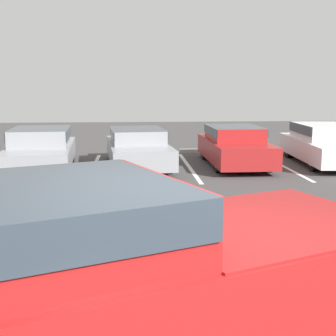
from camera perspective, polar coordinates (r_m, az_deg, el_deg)
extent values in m
cube|color=white|center=(14.54, -9.10, 0.03)|extent=(0.12, 5.40, 0.01)
cube|color=white|center=(14.60, 2.57, 0.19)|extent=(0.12, 5.40, 0.01)
cube|color=white|center=(15.25, 13.69, 0.33)|extent=(0.12, 5.40, 0.01)
cube|color=#A51919|center=(3.98, -11.20, -16.13)|extent=(6.38, 4.18, 0.90)
cube|color=#A51919|center=(3.66, -16.20, -6.48)|extent=(2.72, 2.52, 0.56)
cube|color=#2D3842|center=(3.62, -16.29, -4.57)|extent=(2.71, 2.56, 0.31)
cube|color=#A51919|center=(4.68, 11.96, -6.82)|extent=(2.81, 2.62, 0.13)
cylinder|color=black|center=(5.48, 5.42, -11.61)|extent=(0.95, 0.62, 0.91)
cylinder|color=#ADADB2|center=(5.48, 5.42, -11.61)|extent=(0.58, 0.48, 0.50)
cylinder|color=black|center=(4.32, 17.84, -18.23)|extent=(0.95, 0.62, 0.91)
cylinder|color=#ADADB2|center=(4.32, 17.84, -18.23)|extent=(0.58, 0.48, 0.50)
cube|color=gray|center=(14.52, -15.22, 1.63)|extent=(2.17, 4.62, 0.55)
cube|color=gray|center=(14.55, -15.27, 3.71)|extent=(1.79, 2.45, 0.49)
cube|color=#2D3842|center=(14.54, -15.29, 4.10)|extent=(1.86, 2.41, 0.30)
cylinder|color=black|center=(13.18, -12.42, 0.39)|extent=(0.28, 0.69, 0.68)
cylinder|color=#ADADB2|center=(13.18, -12.42, 0.39)|extent=(0.27, 0.39, 0.37)
cylinder|color=black|center=(13.38, -19.14, 0.21)|extent=(0.28, 0.69, 0.68)
cylinder|color=#ADADB2|center=(13.38, -19.14, 0.21)|extent=(0.27, 0.39, 0.37)
cylinder|color=black|center=(15.76, -11.84, 1.93)|extent=(0.28, 0.69, 0.68)
cylinder|color=#ADADB2|center=(15.76, -11.84, 1.93)|extent=(0.27, 0.39, 0.37)
cylinder|color=black|center=(15.92, -17.50, 1.77)|extent=(0.28, 0.69, 0.68)
cylinder|color=#ADADB2|center=(15.92, -17.50, 1.77)|extent=(0.27, 0.39, 0.37)
cube|color=gray|center=(14.55, -3.71, 2.00)|extent=(2.13, 4.63, 0.57)
cube|color=gray|center=(14.58, -3.77, 3.98)|extent=(1.73, 2.46, 0.42)
cube|color=#2D3842|center=(14.57, -3.77, 4.31)|extent=(1.79, 2.42, 0.25)
cylinder|color=black|center=(13.38, 0.03, 0.75)|extent=(0.28, 0.69, 0.67)
cylinder|color=#ADADB2|center=(13.38, 0.03, 0.75)|extent=(0.27, 0.39, 0.37)
cylinder|color=black|center=(13.22, -6.33, 0.58)|extent=(0.28, 0.69, 0.67)
cylinder|color=#ADADB2|center=(13.22, -6.33, 0.58)|extent=(0.27, 0.39, 0.37)
cylinder|color=black|center=(15.94, -1.52, 2.22)|extent=(0.28, 0.69, 0.67)
cylinder|color=#ADADB2|center=(15.94, -1.52, 2.22)|extent=(0.27, 0.39, 0.37)
cylinder|color=black|center=(15.80, -6.87, 2.08)|extent=(0.28, 0.69, 0.67)
cylinder|color=#ADADB2|center=(15.80, -6.87, 2.08)|extent=(0.27, 0.39, 0.37)
cube|color=maroon|center=(14.92, 8.09, 2.19)|extent=(1.72, 4.29, 0.64)
cube|color=maroon|center=(14.95, 8.07, 4.25)|extent=(1.51, 2.24, 0.43)
cube|color=#2D3842|center=(14.94, 8.08, 4.57)|extent=(1.58, 2.19, 0.26)
cylinder|color=black|center=(13.95, 12.15, 0.78)|extent=(0.20, 0.62, 0.61)
cylinder|color=#ADADB2|center=(13.95, 12.15, 0.78)|extent=(0.21, 0.34, 0.34)
cylinder|color=black|center=(13.60, 6.21, 0.71)|extent=(0.20, 0.62, 0.61)
cylinder|color=#ADADB2|center=(13.60, 6.21, 0.71)|extent=(0.21, 0.34, 0.34)
cylinder|color=black|center=(16.32, 9.63, 2.16)|extent=(0.20, 0.62, 0.61)
cylinder|color=#ADADB2|center=(16.32, 9.63, 2.16)|extent=(0.21, 0.34, 0.34)
cylinder|color=black|center=(16.02, 4.52, 2.13)|extent=(0.20, 0.62, 0.61)
cylinder|color=#ADADB2|center=(16.02, 4.52, 2.13)|extent=(0.21, 0.34, 0.34)
cube|color=silver|center=(15.89, 18.51, 2.23)|extent=(2.02, 4.68, 0.61)
cube|color=silver|center=(15.92, 18.51, 4.22)|extent=(1.68, 2.47, 0.49)
cube|color=#2D3842|center=(15.91, 18.53, 4.57)|extent=(1.75, 2.42, 0.29)
cylinder|color=black|center=(14.42, 17.41, 0.94)|extent=(0.26, 0.68, 0.67)
cylinder|color=#ADADB2|center=(14.42, 17.41, 0.94)|extent=(0.26, 0.38, 0.37)
cylinder|color=black|center=(17.40, 19.36, 2.30)|extent=(0.26, 0.68, 0.67)
cylinder|color=#ADADB2|center=(17.40, 19.36, 2.30)|extent=(0.26, 0.38, 0.37)
cylinder|color=black|center=(16.93, 14.59, 2.34)|extent=(0.26, 0.68, 0.67)
cylinder|color=#ADADB2|center=(16.93, 14.59, 2.34)|extent=(0.26, 0.38, 0.37)
cube|color=#B7B2A8|center=(17.72, 4.00, 2.11)|extent=(1.62, 0.20, 0.14)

